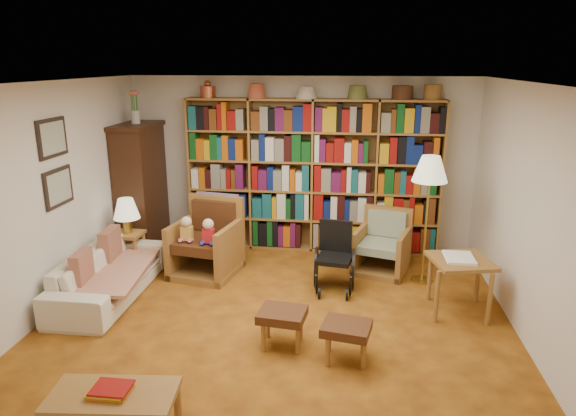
% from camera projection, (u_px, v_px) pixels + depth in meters
% --- Properties ---
extents(floor, '(5.00, 5.00, 0.00)m').
position_uv_depth(floor, '(276.00, 323.00, 5.49)').
color(floor, '#A46219').
rests_on(floor, ground).
extents(ceiling, '(5.00, 5.00, 0.00)m').
position_uv_depth(ceiling, '(274.00, 83.00, 4.80)').
color(ceiling, white).
rests_on(ceiling, wall_back).
extents(wall_back, '(5.00, 0.00, 5.00)m').
position_uv_depth(wall_back, '(300.00, 164.00, 7.53)').
color(wall_back, silver).
rests_on(wall_back, floor).
extents(wall_front, '(5.00, 0.00, 5.00)m').
position_uv_depth(wall_front, '(206.00, 341.00, 2.76)').
color(wall_front, silver).
rests_on(wall_front, floor).
extents(wall_left, '(0.00, 5.00, 5.00)m').
position_uv_depth(wall_left, '(42.00, 203.00, 5.44)').
color(wall_left, silver).
rests_on(wall_left, floor).
extents(wall_right, '(0.00, 5.00, 5.00)m').
position_uv_depth(wall_right, '(536.00, 220.00, 4.85)').
color(wall_right, silver).
rests_on(wall_right, floor).
extents(bookshelf, '(3.60, 0.30, 2.42)m').
position_uv_depth(bookshelf, '(313.00, 172.00, 7.37)').
color(bookshelf, '#9A6730').
rests_on(bookshelf, floor).
extents(curio_cabinet, '(0.50, 0.95, 2.40)m').
position_uv_depth(curio_cabinet, '(141.00, 187.00, 7.40)').
color(curio_cabinet, '#381E0F').
rests_on(curio_cabinet, floor).
extents(framed_pictures, '(0.03, 0.52, 0.97)m').
position_uv_depth(framed_pictures, '(55.00, 163.00, 5.62)').
color(framed_pictures, black).
rests_on(framed_pictures, wall_left).
extents(sofa, '(1.88, 0.73, 0.55)m').
position_uv_depth(sofa, '(109.00, 274.00, 6.06)').
color(sofa, beige).
rests_on(sofa, floor).
extents(sofa_throw, '(0.90, 1.49, 0.04)m').
position_uv_depth(sofa_throw, '(113.00, 272.00, 6.05)').
color(sofa_throw, beige).
rests_on(sofa_throw, sofa).
extents(cushion_left, '(0.16, 0.42, 0.41)m').
position_uv_depth(cushion_left, '(111.00, 249.00, 6.36)').
color(cushion_left, maroon).
rests_on(cushion_left, sofa).
extents(cushion_right, '(0.16, 0.39, 0.38)m').
position_uv_depth(cushion_right, '(82.00, 272.00, 5.69)').
color(cushion_right, maroon).
rests_on(cushion_right, sofa).
extents(side_table_lamp, '(0.37, 0.37, 0.51)m').
position_uv_depth(side_table_lamp, '(129.00, 243.00, 6.82)').
color(side_table_lamp, '#9A6730').
rests_on(side_table_lamp, floor).
extents(table_lamp, '(0.34, 0.34, 0.47)m').
position_uv_depth(table_lamp, '(126.00, 210.00, 6.69)').
color(table_lamp, gold).
rests_on(table_lamp, side_table_lamp).
extents(armchair_leather, '(0.93, 0.96, 1.00)m').
position_uv_depth(armchair_leather, '(208.00, 242.00, 6.76)').
color(armchair_leather, '#9A6730').
rests_on(armchair_leather, floor).
extents(armchair_sage, '(0.85, 0.85, 0.82)m').
position_uv_depth(armchair_sage, '(381.00, 247.00, 6.84)').
color(armchair_sage, '#9A6730').
rests_on(armchair_sage, floor).
extents(wheelchair, '(0.48, 0.67, 0.83)m').
position_uv_depth(wheelchair, '(335.00, 258.00, 6.26)').
color(wheelchair, black).
rests_on(wheelchair, floor).
extents(floor_lamp, '(0.43, 0.43, 1.62)m').
position_uv_depth(floor_lamp, '(430.00, 174.00, 6.15)').
color(floor_lamp, gold).
rests_on(floor_lamp, floor).
extents(side_table_papers, '(0.73, 0.73, 0.66)m').
position_uv_depth(side_table_papers, '(460.00, 267.00, 5.59)').
color(side_table_papers, '#9A6730').
rests_on(side_table_papers, floor).
extents(footstool_a, '(0.49, 0.43, 0.38)m').
position_uv_depth(footstool_a, '(282.00, 317.00, 4.98)').
color(footstool_a, '#4D2614').
rests_on(footstool_a, floor).
extents(footstool_b, '(0.50, 0.44, 0.37)m').
position_uv_depth(footstool_b, '(346.00, 331.00, 4.74)').
color(footstool_b, '#4D2614').
rests_on(footstool_b, floor).
extents(coffee_table, '(0.97, 0.55, 0.40)m').
position_uv_depth(coffee_table, '(113.00, 398.00, 3.79)').
color(coffee_table, '#9A6730').
rests_on(coffee_table, floor).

